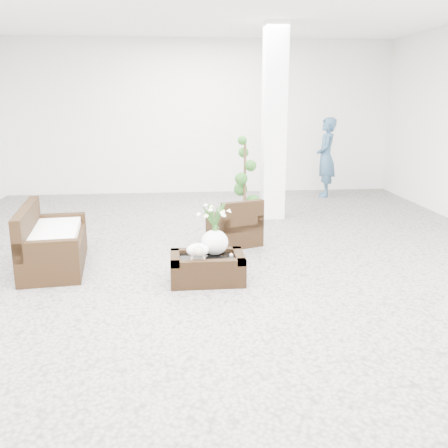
{
  "coord_description": "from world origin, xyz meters",
  "views": [
    {
      "loc": [
        -0.62,
        -6.44,
        2.24
      ],
      "look_at": [
        0.0,
        -0.1,
        0.62
      ],
      "focal_mm": 40.62,
      "sensor_mm": 36.0,
      "label": 1
    }
  ],
  "objects": [
    {
      "name": "sheep_figurine",
      "position": [
        -0.37,
        -0.62,
        0.42
      ],
      "size": [
        0.28,
        0.23,
        0.21
      ],
      "primitive_type": "ellipsoid",
      "color": "white",
      "rests_on": "coffee_table"
    },
    {
      "name": "tealight",
      "position": [
        0.05,
        -0.5,
        0.33
      ],
      "size": [
        0.04,
        0.04,
        0.03
      ],
      "primitive_type": "cylinder",
      "color": "white",
      "rests_on": "coffee_table"
    },
    {
      "name": "armchair",
      "position": [
        0.27,
        1.07,
        0.36
      ],
      "size": [
        0.86,
        0.85,
        0.72
      ],
      "primitive_type": "cube",
      "rotation": [
        0.0,
        0.0,
        3.5
      ],
      "color": "black",
      "rests_on": "ground"
    },
    {
      "name": "planter_narcissus",
      "position": [
        -0.15,
        -0.42,
        0.71
      ],
      "size": [
        0.44,
        0.44,
        0.8
      ],
      "primitive_type": null,
      "color": "white",
      "rests_on": "coffee_table"
    },
    {
      "name": "loveseat",
      "position": [
        -2.25,
        0.22,
        0.42
      ],
      "size": [
        0.92,
        1.65,
        0.84
      ],
      "primitive_type": "cube",
      "rotation": [
        0.0,
        0.0,
        1.68
      ],
      "color": "black",
      "rests_on": "ground"
    },
    {
      "name": "shopper",
      "position": [
        2.78,
        4.71,
        0.89
      ],
      "size": [
        0.57,
        0.73,
        1.78
      ],
      "primitive_type": "imported",
      "rotation": [
        0.0,
        0.0,
        -1.83
      ],
      "color": "#325270",
      "rests_on": "ground"
    },
    {
      "name": "ground",
      "position": [
        0.0,
        0.0,
        0.0
      ],
      "size": [
        11.0,
        11.0,
        0.0
      ],
      "primitive_type": "plane",
      "color": "gray",
      "rests_on": "ground"
    },
    {
      "name": "column",
      "position": [
        1.2,
        2.8,
        1.75
      ],
      "size": [
        0.4,
        0.4,
        3.5
      ],
      "primitive_type": "cube",
      "color": "white",
      "rests_on": "ground"
    },
    {
      "name": "coffee_table",
      "position": [
        -0.25,
        -0.52,
        0.16
      ],
      "size": [
        0.9,
        0.6,
        0.31
      ],
      "primitive_type": "cube",
      "color": "black",
      "rests_on": "ground"
    },
    {
      "name": "topiary",
      "position": [
        0.67,
        2.77,
        0.75
      ],
      "size": [
        0.4,
        0.4,
        1.5
      ],
      "primitive_type": null,
      "color": "#1F4B18",
      "rests_on": "ground"
    }
  ]
}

